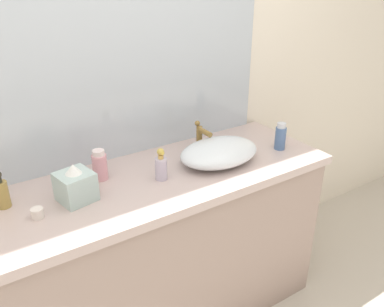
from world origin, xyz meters
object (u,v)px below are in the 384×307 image
(sink_basin, at_px, (219,152))
(tissue_box, at_px, (75,185))
(lotion_bottle, at_px, (280,137))
(soap_dispenser, at_px, (161,167))
(candle_jar, at_px, (37,213))
(perfume_bottle, at_px, (1,192))
(spray_can, at_px, (100,165))

(sink_basin, relative_size, tissue_box, 2.51)
(lotion_bottle, distance_m, tissue_box, 1.07)
(soap_dispenser, height_order, candle_jar, soap_dispenser)
(sink_basin, height_order, tissue_box, tissue_box)
(sink_basin, distance_m, tissue_box, 0.70)
(lotion_bottle, bearing_deg, candle_jar, 177.87)
(sink_basin, bearing_deg, lotion_bottle, -7.43)
(perfume_bottle, relative_size, tissue_box, 0.99)
(tissue_box, height_order, candle_jar, tissue_box)
(perfume_bottle, relative_size, spray_can, 1.13)
(sink_basin, relative_size, lotion_bottle, 2.83)
(soap_dispenser, bearing_deg, sink_basin, -1.11)
(sink_basin, bearing_deg, perfume_bottle, 171.09)
(lotion_bottle, bearing_deg, sink_basin, 172.57)
(sink_basin, xyz_separation_m, candle_jar, (-0.87, -0.00, -0.03))
(soap_dispenser, xyz_separation_m, spray_can, (-0.23, 0.15, 0.01))
(sink_basin, xyz_separation_m, lotion_bottle, (0.36, -0.05, 0.01))
(perfume_bottle, xyz_separation_m, candle_jar, (0.09, -0.15, -0.05))
(perfume_bottle, bearing_deg, sink_basin, -8.91)
(tissue_box, bearing_deg, sink_basin, -3.48)
(soap_dispenser, bearing_deg, lotion_bottle, -4.49)
(spray_can, bearing_deg, tissue_box, -142.10)
(perfume_bottle, bearing_deg, candle_jar, -58.49)
(soap_dispenser, xyz_separation_m, tissue_box, (-0.38, 0.04, 0.01))
(sink_basin, height_order, perfume_bottle, perfume_bottle)
(spray_can, relative_size, candle_jar, 3.01)
(soap_dispenser, relative_size, lotion_bottle, 1.05)
(soap_dispenser, relative_size, spray_can, 1.08)
(lotion_bottle, height_order, spray_can, lotion_bottle)
(sink_basin, relative_size, candle_jar, 8.72)
(perfume_bottle, xyz_separation_m, tissue_box, (0.26, -0.11, 0.00))
(spray_can, bearing_deg, lotion_bottle, -12.72)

